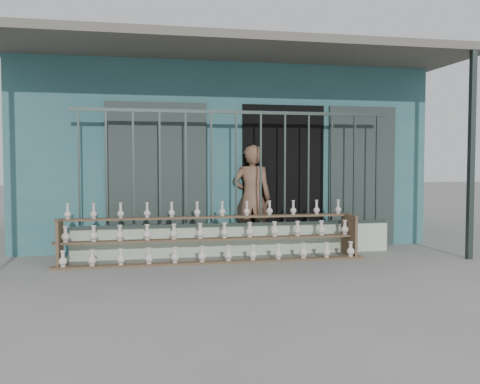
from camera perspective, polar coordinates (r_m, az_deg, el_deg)
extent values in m
plane|color=slate|center=(7.17, 1.60, -8.43)|extent=(60.00, 60.00, 0.00)
cube|color=#2F5F63|center=(11.26, -3.35, 3.94)|extent=(7.00, 5.00, 3.20)
cube|color=black|center=(9.02, 4.58, 1.61)|extent=(1.40, 0.12, 2.40)
cube|color=#212C29|center=(8.64, -8.87, 1.51)|extent=(1.60, 0.08, 2.40)
cube|color=#212C29|center=(9.46, 12.82, 1.61)|extent=(1.20, 0.08, 2.40)
cube|color=#59544C|center=(8.38, -0.28, 14.92)|extent=(7.40, 2.00, 0.12)
cube|color=#283330|center=(8.64, 23.44, 3.62)|extent=(0.08, 0.08, 3.10)
cube|color=#B4C9AD|center=(8.38, -0.41, -5.19)|extent=(5.00, 0.20, 0.45)
cube|color=#283330|center=(8.18, -16.81, 2.38)|extent=(0.03, 0.03, 1.80)
cube|color=#283330|center=(8.15, -14.06, 2.42)|extent=(0.03, 0.03, 1.80)
cube|color=#283330|center=(8.14, -11.31, 2.45)|extent=(0.03, 0.03, 1.80)
cube|color=#283330|center=(8.15, -8.55, 2.48)|extent=(0.03, 0.03, 1.80)
cube|color=#283330|center=(8.18, -5.81, 2.50)|extent=(0.03, 0.03, 1.80)
cube|color=#283330|center=(8.23, -3.09, 2.51)|extent=(0.03, 0.03, 1.80)
cube|color=#283330|center=(8.30, -0.41, 2.52)|extent=(0.03, 0.03, 1.80)
cube|color=#283330|center=(8.38, 2.22, 2.53)|extent=(0.03, 0.03, 1.80)
cube|color=#283330|center=(8.48, 4.79, 2.53)|extent=(0.03, 0.03, 1.80)
cube|color=#283330|center=(8.60, 7.30, 2.52)|extent=(0.03, 0.03, 1.80)
cube|color=#283330|center=(8.73, 9.74, 2.51)|extent=(0.03, 0.03, 1.80)
cube|color=#283330|center=(8.88, 12.10, 2.49)|extent=(0.03, 0.03, 1.80)
cube|color=#283330|center=(9.05, 14.37, 2.47)|extent=(0.03, 0.03, 1.80)
cube|color=#283330|center=(8.33, -0.41, 8.52)|extent=(5.00, 0.04, 0.05)
cube|color=#283330|center=(8.35, -0.41, -3.49)|extent=(5.00, 0.04, 0.05)
cube|color=brown|center=(7.71, -2.69, -7.50)|extent=(4.50, 0.18, 0.03)
cube|color=brown|center=(7.91, -2.97, -5.03)|extent=(4.50, 0.18, 0.03)
cube|color=brown|center=(8.12, -3.24, -2.69)|extent=(4.50, 0.18, 0.03)
cube|color=brown|center=(7.89, -18.68, -5.18)|extent=(0.04, 0.55, 0.64)
cube|color=brown|center=(8.49, 11.58, -4.50)|extent=(0.04, 0.55, 0.64)
imported|color=brown|center=(8.76, 1.28, -0.63)|extent=(0.71, 0.55, 1.73)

